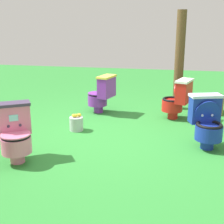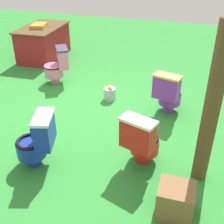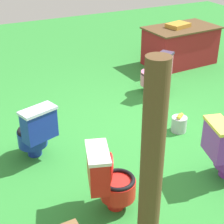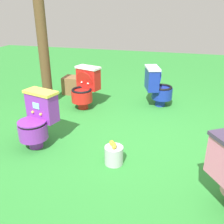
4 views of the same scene
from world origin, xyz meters
name	(u,v)px [view 3 (image 3 of 4)]	position (x,y,z in m)	size (l,w,h in m)	color
ground	(140,136)	(0.00, 0.00, 0.00)	(14.00, 14.00, 0.00)	#2D8433
toilet_red	(109,179)	(-1.01, -1.07, 0.37)	(0.59, 0.53, 0.73)	red
toilet_pink	(156,73)	(0.95, 1.11, 0.37)	(0.60, 0.63, 0.73)	pink
toilet_blue	(35,131)	(-1.42, 0.16, 0.37)	(0.53, 0.59, 0.73)	#192D9E
vendor_table	(180,45)	(2.19, 2.13, 0.39)	(1.51, 0.95, 0.85)	maroon
wooden_post	(151,174)	(-1.00, -1.81, 0.95)	(0.18, 0.18, 1.90)	brown
lemon_bucket	(179,124)	(0.57, -0.12, 0.12)	(0.22, 0.22, 0.28)	#B7B7BF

